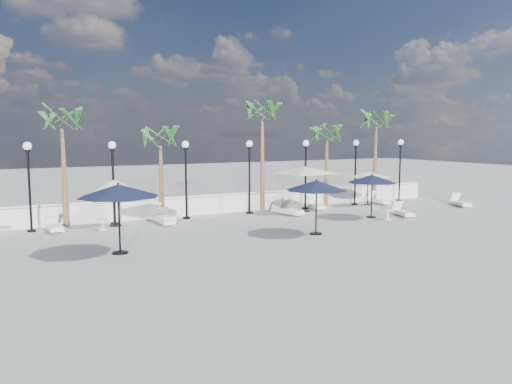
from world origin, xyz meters
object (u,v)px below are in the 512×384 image
lounger_6 (378,200)px  parasol_cream_sq_b (368,172)px  parasol_cream_small (114,185)px  lounger_5 (403,212)px  lounger_3 (288,210)px  parasol_navy_left (118,191)px  lounger_4 (315,205)px  parasol_cream_sq_a (306,167)px  lounger_2 (161,217)px  parasol_navy_mid (316,186)px  lounger_7 (460,203)px  lounger_1 (165,219)px  parasol_navy_right (372,179)px  lounger_0 (54,226)px

lounger_6 → parasol_cream_sq_b: (-0.83, -0.02, 1.72)m
parasol_cream_small → lounger_5: bearing=-16.8°
lounger_3 → parasol_navy_left: bearing=-167.2°
lounger_4 → parasol_cream_sq_a: 2.43m
lounger_4 → lounger_5: 4.85m
lounger_2 → parasol_navy_mid: parasol_navy_mid is taller
lounger_7 → parasol_cream_sq_a: parasol_cream_sq_a is taller
parasol_navy_left → parasol_cream_small: bearing=79.3°
parasol_cream_small → parasol_cream_sq_b: bearing=-0.0°
lounger_4 → lounger_3: bearing=-143.0°
parasol_cream_sq_a → parasol_cream_sq_b: parasol_cream_sq_a is taller
lounger_2 → parasol_navy_mid: 7.81m
parasol_cream_sq_b → parasol_cream_sq_a: bearing=-174.7°
lounger_6 → lounger_7: (3.47, -3.09, 0.00)m
lounger_6 → parasol_navy_mid: bearing=-144.5°
lounger_1 → parasol_navy_left: (-3.18, -4.87, 1.99)m
lounger_3 → parasol_navy_mid: parasol_navy_mid is taller
parasol_cream_small → parasol_navy_right: bearing=-17.4°
lounger_5 → lounger_6: 4.58m
lounger_2 → parasol_navy_right: 10.50m
lounger_1 → lounger_4: (8.83, 0.59, 0.01)m
lounger_0 → lounger_1: (4.76, -0.59, -0.00)m
lounger_1 → parasol_navy_mid: 7.38m
lounger_3 → parasol_cream_sq_a: 2.67m
parasol_cream_sq_b → parasol_cream_small: (-14.73, 0.00, -0.07)m
lounger_6 → parasol_navy_left: (-16.59, -5.47, 1.99)m
lounger_0 → lounger_4: (13.59, -0.00, 0.01)m
lounger_1 → lounger_2: bearing=94.8°
lounger_7 → parasol_navy_mid: bearing=-143.6°
lounger_1 → parasol_cream_sq_b: size_ratio=0.41×
lounger_0 → lounger_1: lounger_0 is taller
lounger_5 → parasol_navy_right: parasol_navy_right is taller
lounger_4 → parasol_cream_sq_a: size_ratio=0.34×
lounger_2 → parasol_cream_sq_a: size_ratio=0.39×
lounger_3 → lounger_7: lounger_3 is taller
lounger_1 → lounger_5: size_ratio=0.98×
parasol_navy_mid → lounger_1: bearing=132.3°
lounger_4 → lounger_5: bearing=-43.6°
parasol_navy_mid → parasol_cream_small: size_ratio=1.19×
lounger_1 → parasol_navy_left: parasol_navy_left is taller
lounger_2 → parasol_cream_sq_b: (12.58, -0.02, 1.68)m
lounger_0 → parasol_navy_mid: size_ratio=0.67×
lounger_3 → parasol_cream_small: (-8.59, 0.97, 1.62)m
lounger_3 → parasol_cream_sq_b: (6.14, 0.97, 1.69)m
lounger_5 → parasol_navy_right: bearing=-174.6°
parasol_navy_left → lounger_7: bearing=6.8°
lounger_3 → parasol_navy_right: (3.24, -2.72, 1.70)m
lounger_3 → parasol_cream_sq_a: bearing=8.0°
lounger_1 → lounger_7: size_ratio=0.95×
lounger_3 → lounger_4: 2.60m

